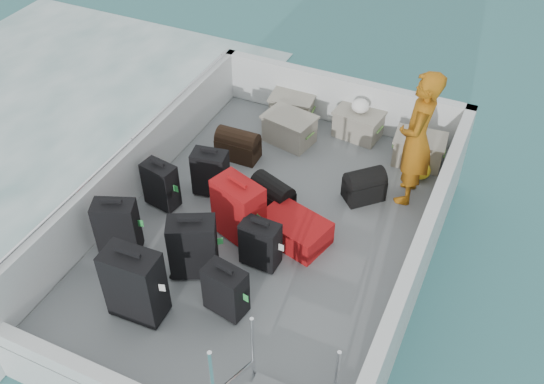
{
  "coord_description": "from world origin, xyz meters",
  "views": [
    {
      "loc": [
        2.14,
        -4.48,
        5.55
      ],
      "look_at": [
        -0.03,
        0.23,
        1.0
      ],
      "focal_mm": 40.0,
      "sensor_mm": 36.0,
      "label": 1
    }
  ],
  "objects_px": {
    "suitcase_7": "(260,244)",
    "crate_3": "(418,151)",
    "suitcase_4": "(193,248)",
    "crate_2": "(358,125)",
    "crate_1": "(289,130)",
    "passenger": "(416,139)",
    "suitcase_1": "(161,186)",
    "suitcase_6": "(226,291)",
    "suitcase_5": "(239,211)",
    "suitcase_2": "(211,173)",
    "suitcase_3": "(135,285)",
    "suitcase_0": "(118,228)",
    "crate_0": "(292,108)",
    "suitcase_8": "(294,230)"
  },
  "relations": [
    {
      "from": "suitcase_7",
      "to": "crate_3",
      "type": "relative_size",
      "value": 0.94
    },
    {
      "from": "suitcase_4",
      "to": "crate_2",
      "type": "distance_m",
      "value": 3.19
    },
    {
      "from": "suitcase_7",
      "to": "crate_2",
      "type": "relative_size",
      "value": 0.96
    },
    {
      "from": "crate_1",
      "to": "passenger",
      "type": "relative_size",
      "value": 0.36
    },
    {
      "from": "suitcase_1",
      "to": "suitcase_6",
      "type": "height_order",
      "value": "suitcase_1"
    },
    {
      "from": "crate_3",
      "to": "suitcase_1",
      "type": "bearing_deg",
      "value": -140.7
    },
    {
      "from": "suitcase_1",
      "to": "suitcase_6",
      "type": "bearing_deg",
      "value": -27.45
    },
    {
      "from": "suitcase_4",
      "to": "suitcase_5",
      "type": "height_order",
      "value": "suitcase_5"
    },
    {
      "from": "suitcase_2",
      "to": "suitcase_6",
      "type": "relative_size",
      "value": 1.04
    },
    {
      "from": "suitcase_1",
      "to": "crate_3",
      "type": "bearing_deg",
      "value": 48.65
    },
    {
      "from": "suitcase_3",
      "to": "passenger",
      "type": "distance_m",
      "value": 3.48
    },
    {
      "from": "suitcase_0",
      "to": "crate_3",
      "type": "xyz_separation_m",
      "value": [
        2.56,
        2.93,
        -0.16
      ]
    },
    {
      "from": "suitcase_2",
      "to": "crate_0",
      "type": "relative_size",
      "value": 1.05
    },
    {
      "from": "suitcase_6",
      "to": "crate_2",
      "type": "xyz_separation_m",
      "value": [
        0.23,
        3.4,
        -0.11
      ]
    },
    {
      "from": "suitcase_7",
      "to": "crate_3",
      "type": "bearing_deg",
      "value": 67.45
    },
    {
      "from": "suitcase_0",
      "to": "crate_3",
      "type": "distance_m",
      "value": 3.9
    },
    {
      "from": "suitcase_4",
      "to": "suitcase_5",
      "type": "distance_m",
      "value": 0.71
    },
    {
      "from": "suitcase_7",
      "to": "suitcase_2",
      "type": "bearing_deg",
      "value": 143.88
    },
    {
      "from": "suitcase_2",
      "to": "passenger",
      "type": "distance_m",
      "value": 2.45
    },
    {
      "from": "crate_1",
      "to": "passenger",
      "type": "height_order",
      "value": "passenger"
    },
    {
      "from": "suitcase_7",
      "to": "crate_0",
      "type": "height_order",
      "value": "suitcase_7"
    },
    {
      "from": "passenger",
      "to": "suitcase_8",
      "type": "bearing_deg",
      "value": -40.76
    },
    {
      "from": "suitcase_3",
      "to": "crate_0",
      "type": "relative_size",
      "value": 1.44
    },
    {
      "from": "suitcase_6",
      "to": "crate_0",
      "type": "bearing_deg",
      "value": 112.29
    },
    {
      "from": "crate_0",
      "to": "passenger",
      "type": "bearing_deg",
      "value": -26.11
    },
    {
      "from": "suitcase_3",
      "to": "crate_3",
      "type": "height_order",
      "value": "suitcase_3"
    },
    {
      "from": "suitcase_4",
      "to": "suitcase_7",
      "type": "relative_size",
      "value": 1.26
    },
    {
      "from": "suitcase_2",
      "to": "crate_2",
      "type": "xyz_separation_m",
      "value": [
        1.24,
        1.89,
        -0.12
      ]
    },
    {
      "from": "crate_1",
      "to": "suitcase_7",
      "type": "bearing_deg",
      "value": -74.35
    },
    {
      "from": "suitcase_0",
      "to": "suitcase_6",
      "type": "relative_size",
      "value": 1.2
    },
    {
      "from": "crate_3",
      "to": "suitcase_4",
      "type": "bearing_deg",
      "value": -120.34
    },
    {
      "from": "suitcase_0",
      "to": "suitcase_7",
      "type": "bearing_deg",
      "value": -4.08
    },
    {
      "from": "suitcase_5",
      "to": "crate_3",
      "type": "relative_size",
      "value": 1.24
    },
    {
      "from": "suitcase_1",
      "to": "suitcase_6",
      "type": "distance_m",
      "value": 1.79
    },
    {
      "from": "suitcase_7",
      "to": "crate_2",
      "type": "height_order",
      "value": "suitcase_7"
    },
    {
      "from": "suitcase_0",
      "to": "suitcase_8",
      "type": "bearing_deg",
      "value": 8.11
    },
    {
      "from": "suitcase_3",
      "to": "suitcase_8",
      "type": "distance_m",
      "value": 1.89
    },
    {
      "from": "suitcase_5",
      "to": "suitcase_7",
      "type": "height_order",
      "value": "suitcase_5"
    },
    {
      "from": "crate_3",
      "to": "crate_0",
      "type": "bearing_deg",
      "value": 172.77
    },
    {
      "from": "suitcase_5",
      "to": "passenger",
      "type": "distance_m",
      "value": 2.18
    },
    {
      "from": "suitcase_2",
      "to": "suitcase_6",
      "type": "bearing_deg",
      "value": -66.27
    },
    {
      "from": "suitcase_0",
      "to": "suitcase_8",
      "type": "height_order",
      "value": "suitcase_0"
    },
    {
      "from": "crate_3",
      "to": "passenger",
      "type": "height_order",
      "value": "passenger"
    },
    {
      "from": "suitcase_2",
      "to": "suitcase_6",
      "type": "distance_m",
      "value": 1.83
    },
    {
      "from": "suitcase_6",
      "to": "crate_1",
      "type": "bearing_deg",
      "value": 111.06
    },
    {
      "from": "suitcase_3",
      "to": "passenger",
      "type": "relative_size",
      "value": 0.48
    },
    {
      "from": "suitcase_5",
      "to": "suitcase_1",
      "type": "bearing_deg",
      "value": -164.79
    },
    {
      "from": "suitcase_1",
      "to": "suitcase_6",
      "type": "xyz_separation_m",
      "value": [
        1.43,
        -1.07,
        -0.01
      ]
    },
    {
      "from": "suitcase_0",
      "to": "suitcase_1",
      "type": "xyz_separation_m",
      "value": [
        0.01,
        0.83,
        -0.04
      ]
    },
    {
      "from": "suitcase_0",
      "to": "suitcase_7",
      "type": "distance_m",
      "value": 1.55
    }
  ]
}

